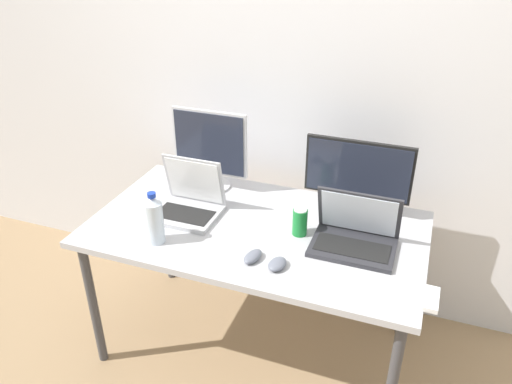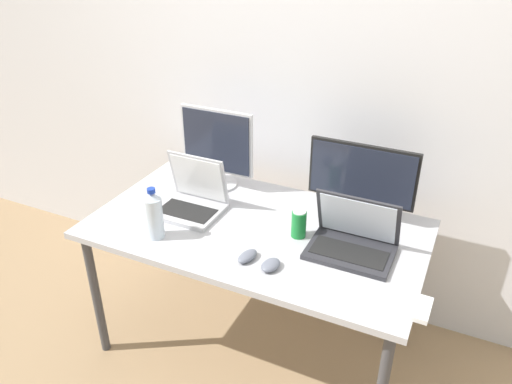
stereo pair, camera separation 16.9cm
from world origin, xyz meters
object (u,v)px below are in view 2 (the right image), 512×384
monitor_center (362,178)px  laptop_silver (193,198)px  mouse_by_laptop (247,256)px  soda_can_near_keyboard (299,224)px  monitor_left (217,147)px  mouse_by_keyboard (271,265)px  keyboard_main (377,296)px  laptop_secondary (353,239)px  water_bottle (154,215)px  work_desk (256,238)px

monitor_center → laptop_silver: 0.80m
mouse_by_laptop → soda_can_near_keyboard: (0.13, 0.25, 0.05)m
soda_can_near_keyboard → monitor_left: bearing=153.9°
mouse_by_laptop → mouse_by_keyboard: bearing=4.2°
monitor_center → keyboard_main: monitor_center is taller
monitor_center → keyboard_main: 0.62m
laptop_secondary → soda_can_near_keyboard: (-0.25, 0.01, 0.00)m
mouse_by_laptop → water_bottle: (-0.44, -0.02, 0.09)m
soda_can_near_keyboard → laptop_secondary: bearing=-1.8°
laptop_secondary → mouse_by_laptop: (-0.37, -0.25, -0.04)m
work_desk → monitor_left: (-0.35, 0.28, 0.28)m
keyboard_main → monitor_left: bearing=151.9°
monitor_left → keyboard_main: 1.13m
monitor_center → mouse_by_keyboard: bearing=-110.9°
mouse_by_keyboard → mouse_by_laptop: same height
work_desk → water_bottle: (-0.37, -0.26, 0.17)m
keyboard_main → laptop_silver: bearing=165.5°
work_desk → laptop_secondary: size_ratio=4.29×
laptop_silver → soda_can_near_keyboard: laptop_silver is taller
monitor_center → soda_can_near_keyboard: bearing=-124.5°
laptop_silver → mouse_by_keyboard: bearing=-26.8°
monitor_left → mouse_by_laptop: size_ratio=3.86×
keyboard_main → work_desk: bearing=158.5°
work_desk → laptop_secondary: (0.45, 0.00, 0.12)m
mouse_by_laptop → soda_can_near_keyboard: bearing=74.7°
mouse_by_laptop → monitor_left: bearing=140.5°
keyboard_main → soda_can_near_keyboard: bearing=148.3°
laptop_secondary → mouse_by_keyboard: bearing=-135.3°
laptop_silver → water_bottle: bearing=-95.4°
monitor_center → keyboard_main: (0.22, -0.54, -0.19)m
laptop_secondary → water_bottle: 0.86m
work_desk → mouse_by_laptop: size_ratio=14.00×
monitor_center → laptop_silver: monitor_center is taller
keyboard_main → soda_can_near_keyboard: 0.49m
laptop_secondary → mouse_by_keyboard: laptop_secondary is taller
laptop_secondary → keyboard_main: 0.31m
monitor_center → soda_can_near_keyboard: (-0.19, -0.28, -0.14)m
soda_can_near_keyboard → keyboard_main: bearing=-32.6°
soda_can_near_keyboard → monitor_center: bearing=55.5°
monitor_center → laptop_silver: (-0.74, -0.28, -0.14)m
laptop_secondary → laptop_silver: bearing=179.5°
water_bottle → laptop_secondary: bearing=18.0°
keyboard_main → mouse_by_keyboard: bearing=-178.6°
monitor_center → mouse_by_laptop: monitor_center is taller
work_desk → keyboard_main: size_ratio=3.92×
laptop_secondary → soda_can_near_keyboard: laptop_secondary is taller
laptop_silver → mouse_by_laptop: (0.42, -0.25, -0.05)m
water_bottle → soda_can_near_keyboard: (0.57, 0.27, -0.05)m
monitor_left → laptop_secondary: size_ratio=1.18×
monitor_center → laptop_silver: size_ratio=1.65×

